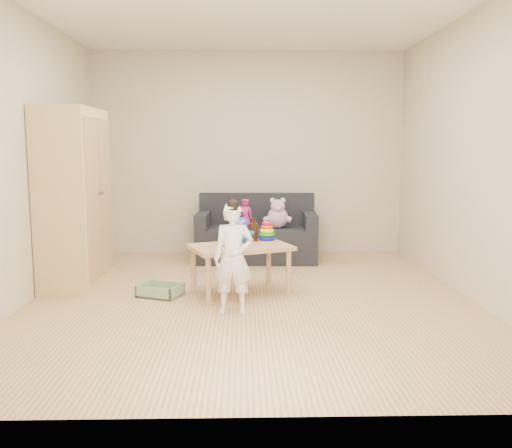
{
  "coord_description": "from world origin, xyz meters",
  "views": [
    {
      "loc": [
        -0.07,
        -4.85,
        1.36
      ],
      "look_at": [
        0.05,
        0.25,
        0.65
      ],
      "focal_mm": 38.0,
      "sensor_mm": 36.0,
      "label": 1
    }
  ],
  "objects_px": {
    "sofa": "(256,244)",
    "toddler": "(233,259)",
    "wardrobe": "(74,198)",
    "play_table": "(241,270)"
  },
  "relations": [
    {
      "from": "sofa",
      "to": "toddler",
      "type": "relative_size",
      "value": 1.61
    },
    {
      "from": "wardrobe",
      "to": "toddler",
      "type": "height_order",
      "value": "wardrobe"
    },
    {
      "from": "play_table",
      "to": "toddler",
      "type": "bearing_deg",
      "value": -95.87
    },
    {
      "from": "sofa",
      "to": "play_table",
      "type": "height_order",
      "value": "play_table"
    },
    {
      "from": "wardrobe",
      "to": "toddler",
      "type": "relative_size",
      "value": 1.95
    },
    {
      "from": "play_table",
      "to": "wardrobe",
      "type": "bearing_deg",
      "value": 165.81
    },
    {
      "from": "wardrobe",
      "to": "sofa",
      "type": "relative_size",
      "value": 1.21
    },
    {
      "from": "sofa",
      "to": "play_table",
      "type": "xyz_separation_m",
      "value": [
        -0.19,
        -1.58,
        0.03
      ]
    },
    {
      "from": "sofa",
      "to": "toddler",
      "type": "xyz_separation_m",
      "value": [
        -0.24,
        -2.14,
        0.25
      ]
    },
    {
      "from": "sofa",
      "to": "toddler",
      "type": "bearing_deg",
      "value": -94.38
    }
  ]
}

